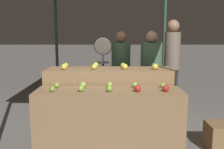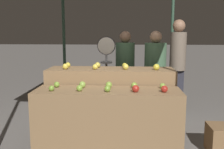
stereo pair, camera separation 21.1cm
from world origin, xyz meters
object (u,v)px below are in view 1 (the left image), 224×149
at_px(produce_scale, 103,60).
at_px(person_customer_left, 172,58).
at_px(person_vendor_at_scale, 121,68).
at_px(wooden_crate_side, 221,137).
at_px(person_customer_right, 151,69).

height_order(produce_scale, person_customer_left, person_customer_left).
relative_size(produce_scale, person_vendor_at_scale, 0.94).
bearing_deg(person_vendor_at_scale, person_customer_left, -164.79).
xyz_separation_m(person_vendor_at_scale, wooden_crate_side, (1.30, -1.51, -0.73)).
height_order(produce_scale, wooden_crate_side, produce_scale).
height_order(person_customer_left, person_customer_right, person_customer_left).
height_order(person_vendor_at_scale, wooden_crate_side, person_vendor_at_scale).
bearing_deg(person_customer_right, produce_scale, 10.03).
relative_size(person_vendor_at_scale, person_customer_right, 1.00).
distance_m(produce_scale, wooden_crate_side, 2.20).
distance_m(person_vendor_at_scale, wooden_crate_side, 2.12).
height_order(produce_scale, person_vendor_at_scale, person_vendor_at_scale).
bearing_deg(person_vendor_at_scale, produce_scale, 44.99).
xyz_separation_m(person_customer_left, person_customer_right, (-0.49, -0.50, -0.16)).
bearing_deg(produce_scale, person_vendor_at_scale, 46.71).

